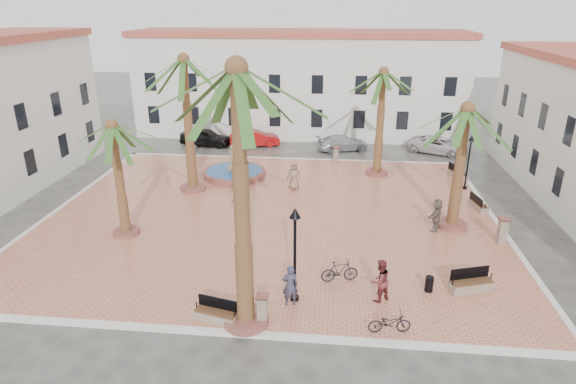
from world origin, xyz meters
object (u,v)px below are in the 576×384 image
object	(u,v)px
palm_s	(238,100)
bench_s	(216,315)
cyclist_b	(380,281)
lamppost_e	(469,153)
palm_sw	(114,140)
bollard_se	(262,309)
palm_e	(465,125)
cyclist_a	(290,285)
car_red	(255,138)
palm_ne	(383,84)
pedestrian_east	(436,215)
pedestrian_north	(193,146)
bench_se	(471,285)
bench_e	(478,205)
palm_nw	(184,75)
bollard_n	(336,155)
car_white	(439,145)
bicycle_b	(340,271)
car_black	(206,137)
lamppost_s	(295,239)
bicycle_a	(389,323)
car_silver	(343,143)
litter_bin	(429,284)
pedestrian_fountain_b	(239,204)
bollard_e	(502,230)
pedestrian_fountain_a	(294,176)
bench_ne	(457,174)
fountain	(234,172)

from	to	relation	value
palm_s	bench_s	xyz separation A→B (m)	(-1.20, 0.02, -8.47)
cyclist_b	lamppost_e	bearing A→B (deg)	-152.66
palm_sw	lamppost_e	world-z (taller)	palm_sw
bollard_se	palm_e	bearing A→B (deg)	46.70
cyclist_a	car_red	bearing A→B (deg)	-89.81
palm_ne	pedestrian_east	xyz separation A→B (m)	(2.56, -9.07, -5.56)
cyclist_a	pedestrian_north	bearing A→B (deg)	-76.15
bench_se	lamppost_e	xyz separation A→B (m)	(2.68, 12.65, 2.22)
cyclist_b	palm_s	bearing A→B (deg)	-14.98
bench_e	palm_e	bearing A→B (deg)	130.34
palm_nw	bollard_n	bearing A→B (deg)	35.29
bollard_n	pedestrian_north	distance (m)	11.46
bench_se	car_white	distance (m)	21.57
bench_se	bollard_n	world-z (taller)	bollard_n
bollard_se	bicycle_b	distance (m)	4.53
car_white	bollard_se	bearing A→B (deg)	-179.61
car_black	bicycle_b	bearing A→B (deg)	-145.53
lamppost_s	bollard_se	xyz separation A→B (m)	(-1.09, -1.78, -2.18)
bicycle_a	bicycle_b	world-z (taller)	bicycle_b
palm_nw	car_silver	xyz separation A→B (m)	(9.98, 10.82, -7.07)
palm_s	litter_bin	bearing A→B (deg)	21.98
bench_se	litter_bin	distance (m)	1.83
car_black	car_silver	bearing A→B (deg)	-85.51
cyclist_a	pedestrian_fountain_b	world-z (taller)	cyclist_a
bollard_e	pedestrian_fountain_b	xyz separation A→B (m)	(-14.14, 1.68, 0.13)
palm_ne	bench_e	size ratio (longest dim) A/B	4.39
palm_sw	pedestrian_fountain_a	bearing A→B (deg)	41.82
lamppost_e	cyclist_b	distance (m)	15.42
palm_e	car_silver	xyz separation A→B (m)	(-6.05, 14.89, -5.32)
palm_s	bench_ne	size ratio (longest dim) A/B	5.30
fountain	car_white	world-z (taller)	fountain
bench_s	bench_ne	xyz separation A→B (m)	(13.16, 18.04, 0.01)
palm_nw	car_white	distance (m)	22.14
pedestrian_north	pedestrian_fountain_b	bearing A→B (deg)	-146.61
bollard_n	car_black	world-z (taller)	car_black
bollard_n	bicycle_b	size ratio (longest dim) A/B	0.76
fountain	palm_e	distance (m)	16.47
palm_s	bollard_e	bearing A→B (deg)	33.74
bollard_n	pedestrian_east	size ratio (longest dim) A/B	0.70
litter_bin	bicycle_a	xyz separation A→B (m)	(-1.98, -3.02, 0.08)
palm_sw	palm_s	distance (m)	11.16
fountain	lamppost_s	size ratio (longest dim) A/B	1.07
bicycle_a	pedestrian_east	bearing A→B (deg)	-28.13
lamppost_s	bollard_n	world-z (taller)	lamppost_s
palm_sw	pedestrian_north	bearing A→B (deg)	91.04
bollard_se	pedestrian_north	size ratio (longest dim) A/B	0.67
litter_bin	car_silver	size ratio (longest dim) A/B	0.16
palm_e	cyclist_b	xyz separation A→B (m)	(-4.60, -7.68, -4.87)
cyclist_a	pedestrian_fountain_a	size ratio (longest dim) A/B	0.95
bench_ne	car_black	distance (m)	21.32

